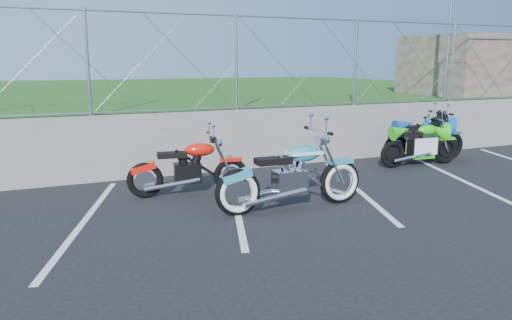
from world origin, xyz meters
name	(u,v)px	position (x,y,z in m)	size (l,w,h in m)	color
ground	(260,219)	(0.00, 0.00, 0.00)	(90.00, 90.00, 0.00)	black
retaining_wall	(193,142)	(0.00, 3.50, 0.65)	(30.00, 0.22, 1.30)	slate
grass_field	(120,105)	(0.00, 13.50, 0.65)	(30.00, 20.00, 1.30)	#1D4A13
stone_building	(489,65)	(10.50, 5.50, 2.20)	(5.00, 3.00, 1.80)	brown
chain_link_fence	(191,62)	(0.00, 3.50, 2.30)	(28.00, 0.03, 2.00)	gray
sign_pole	(448,43)	(7.20, 3.90, 2.80)	(0.08, 0.08, 3.00)	gray
parking_lines	(299,195)	(1.20, 1.00, 0.00)	(18.29, 4.31, 0.01)	silver
cruiser_turquoise	(293,178)	(0.70, 0.30, 0.50)	(2.53, 0.80, 1.26)	black
naked_orange	(190,170)	(-0.55, 1.77, 0.45)	(2.12, 0.72, 1.06)	black
sportbike_green	(421,146)	(4.93, 2.16, 0.45)	(2.04, 0.73, 1.06)	black
sportbike_blue	(426,140)	(5.45, 2.60, 0.49)	(2.20, 0.78, 1.14)	black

